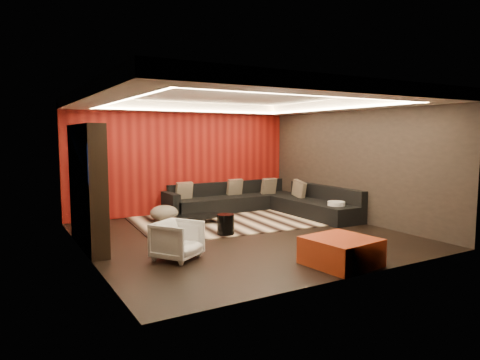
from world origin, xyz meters
TOP-DOWN VIEW (x-y plane):
  - floor at (0.00, 0.00)m, footprint 6.00×6.00m
  - ceiling at (0.00, 0.00)m, footprint 6.00×6.00m
  - wall_back at (0.00, 3.01)m, footprint 6.00×0.02m
  - wall_left at (-3.01, 0.00)m, footprint 0.02×6.00m
  - wall_right at (3.01, 0.00)m, footprint 0.02×6.00m
  - red_feature_wall at (0.00, 2.97)m, footprint 5.98×0.05m
  - soffit_back at (0.00, 2.70)m, footprint 6.00×0.60m
  - soffit_front at (0.00, -2.70)m, footprint 6.00×0.60m
  - soffit_left at (-2.70, 0.00)m, footprint 0.60×4.80m
  - soffit_right at (2.70, 0.00)m, footprint 0.60×4.80m
  - cove_back at (0.00, 2.36)m, footprint 4.80×0.08m
  - cove_front at (0.00, -2.36)m, footprint 4.80×0.08m
  - cove_left at (-2.36, 0.00)m, footprint 0.08×4.80m
  - cove_right at (2.36, 0.00)m, footprint 0.08×4.80m
  - tv_surround at (-2.85, 0.60)m, footprint 0.30×2.00m
  - tv_screen at (-2.69, 0.60)m, footprint 0.04×1.30m
  - tv_shelf at (-2.69, 0.60)m, footprint 0.04×1.60m
  - rug at (0.32, 1.42)m, footprint 4.21×3.28m
  - coffee_table at (-0.31, 1.47)m, footprint 1.11×1.11m
  - drum_stool at (-0.28, 0.17)m, footprint 0.41×0.41m
  - striped_pouf at (-0.87, 2.12)m, footprint 0.85×0.85m
  - white_side_table at (2.50, -0.02)m, footprint 0.47×0.47m
  - orange_ottoman at (0.32, -2.48)m, footprint 1.07×1.07m
  - armchair at (-1.75, -0.91)m, footprint 0.93×0.94m
  - sectional_sofa at (1.73, 1.86)m, footprint 3.65×3.50m
  - throw_pillows at (1.50, 2.28)m, footprint 2.96×1.59m

SIDE VIEW (x-z plane):
  - floor at x=0.00m, z-range -0.02..0.00m
  - rug at x=0.32m, z-range 0.00..0.02m
  - coffee_table at x=-0.31m, z-range 0.02..0.20m
  - striped_pouf at x=-0.87m, z-range 0.02..0.38m
  - orange_ottoman at x=0.32m, z-range 0.00..0.43m
  - drum_stool at x=-0.28m, z-range 0.02..0.43m
  - white_side_table at x=2.50m, z-range 0.00..0.49m
  - sectional_sofa at x=1.73m, z-range -0.11..0.64m
  - armchair at x=-1.75m, z-range 0.00..0.62m
  - throw_pillows at x=1.50m, z-range 0.37..0.87m
  - tv_shelf at x=-2.69m, z-range 0.68..0.72m
  - tv_surround at x=-2.85m, z-range 0.00..2.20m
  - wall_back at x=0.00m, z-range 0.00..2.80m
  - wall_left at x=-3.01m, z-range 0.00..2.80m
  - wall_right at x=3.01m, z-range 0.00..2.80m
  - red_feature_wall at x=0.00m, z-range 0.01..2.79m
  - tv_screen at x=-2.69m, z-range 1.05..1.85m
  - cove_back at x=0.00m, z-range 2.58..2.62m
  - cove_front at x=0.00m, z-range 2.58..2.62m
  - cove_left at x=-2.36m, z-range 2.58..2.62m
  - cove_right at x=2.36m, z-range 2.58..2.62m
  - soffit_back at x=0.00m, z-range 2.58..2.80m
  - soffit_front at x=0.00m, z-range 2.58..2.80m
  - soffit_left at x=-2.70m, z-range 2.58..2.80m
  - soffit_right at x=2.70m, z-range 2.58..2.80m
  - ceiling at x=0.00m, z-range 2.80..2.82m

